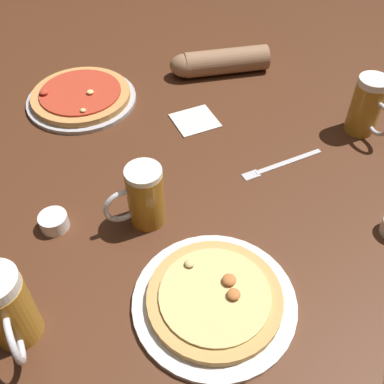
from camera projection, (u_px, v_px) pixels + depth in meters
The scene contains 10 objects.
ground_plane at pixel (192, 202), 1.09m from camera, with size 2.40×2.40×0.03m, color #4C2816.
pizza_plate_near at pixel (215, 299), 0.88m from camera, with size 0.32×0.32×0.05m.
pizza_plate_far at pixel (81, 97), 1.35m from camera, with size 0.33×0.33×0.05m.
beer_mug_dark at pixel (8, 309), 0.78m from camera, with size 0.10×0.14×0.18m.
beer_mug_amber at pixel (144, 197), 0.98m from camera, with size 0.13×0.10×0.16m.
beer_mug_pale at pixel (367, 107), 1.20m from camera, with size 0.09×0.13×0.16m.
ramekin_butter at pixel (54, 222), 1.01m from camera, with size 0.07×0.07×0.04m, color white.
napkin_folded at pixel (195, 120), 1.29m from camera, with size 0.12×0.12×0.01m, color silver.
fork_left at pixel (281, 164), 1.16m from camera, with size 0.22×0.13×0.01m.
diner_arm at pixel (216, 62), 1.44m from camera, with size 0.32×0.15×0.08m.
Camera 1 is at (0.05, -0.74, 0.80)m, focal length 41.88 mm.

